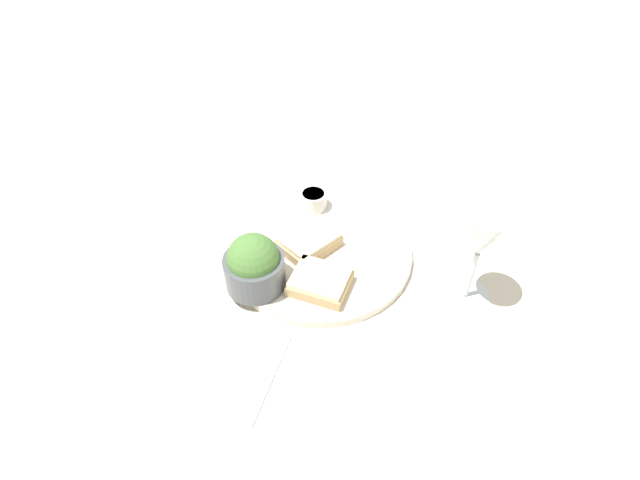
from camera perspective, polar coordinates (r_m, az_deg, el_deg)
The scene contains 8 objects.
ground_plane at distance 0.83m, azimuth 0.00°, elevation -1.70°, with size 4.00×4.00×0.00m, color beige.
dinner_plate at distance 0.83m, azimuth 0.00°, elevation -1.36°, with size 0.30×0.30×0.01m.
salad_bowl at distance 0.74m, azimuth -7.56°, elevation -2.87°, with size 0.09×0.09×0.09m.
sauce_ramekin at distance 0.89m, azimuth -0.76°, elevation 4.66°, with size 0.05×0.05×0.03m.
cheese_toast_near at distance 0.81m, azimuth -1.29°, elevation -0.18°, with size 0.11×0.11×0.03m.
cheese_toast_far at distance 0.75m, azimuth 0.01°, elevation -4.78°, with size 0.11×0.11×0.03m.
wine_glass at distance 0.72m, azimuth 18.01°, elevation 0.02°, with size 0.07×0.07×0.17m.
napkin at distance 0.71m, azimuth -11.47°, elevation -13.71°, with size 0.21×0.20×0.01m.
Camera 1 is at (-0.13, -0.57, 0.59)m, focal length 28.00 mm.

